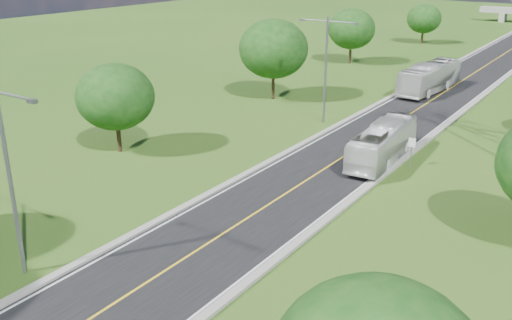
{
  "coord_description": "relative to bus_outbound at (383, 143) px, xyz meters",
  "views": [
    {
      "loc": [
        18.42,
        -2.52,
        15.8
      ],
      "look_at": [
        -0.95,
        25.96,
        3.0
      ],
      "focal_mm": 40.0,
      "sensor_mm": 36.0,
      "label": 1
    }
  ],
  "objects": [
    {
      "name": "speed_limit_sign",
      "position": [
        2.33,
        -0.04,
        0.08
      ],
      "size": [
        0.55,
        0.09,
        2.4
      ],
      "color": "slate",
      "rests_on": "ground"
    },
    {
      "name": "bus_outbound",
      "position": [
        0.0,
        0.0,
        0.0
      ],
      "size": [
        3.18,
        10.61,
        2.91
      ],
      "primitive_type": "imported",
      "rotation": [
        0.0,
        0.0,
        3.21
      ],
      "color": "silver",
      "rests_on": "road"
    },
    {
      "name": "streetlight_mid_left",
      "position": [
        -8.87,
        6.98,
        4.43
      ],
      "size": [
        5.9,
        0.25,
        10.0
      ],
      "color": "slate",
      "rests_on": "ground"
    },
    {
      "name": "streetlight_near_left",
      "position": [
        -8.87,
        -26.02,
        4.43
      ],
      "size": [
        5.9,
        0.25,
        10.0
      ],
      "color": "slate",
      "rests_on": "ground"
    },
    {
      "name": "bus_inbound",
      "position": [
        -4.52,
        24.88,
        0.23
      ],
      "size": [
        3.78,
        12.3,
        3.37
      ],
      "primitive_type": "imported",
      "rotation": [
        0.0,
        0.0,
        -0.08
      ],
      "color": "silver",
      "rests_on": "road"
    },
    {
      "name": "tree_lb",
      "position": [
        -18.87,
        -10.02,
        3.13
      ],
      "size": [
        6.3,
        6.3,
        7.33
      ],
      "color": "black",
      "rests_on": "ground"
    },
    {
      "name": "curb_left",
      "position": [
        -7.12,
        27.98,
        -1.41
      ],
      "size": [
        0.5,
        150.0,
        0.22
      ],
      "primitive_type": "cube",
      "color": "gray",
      "rests_on": "ground"
    },
    {
      "name": "curb_right",
      "position": [
        1.38,
        27.98,
        -1.41
      ],
      "size": [
        0.5,
        150.0,
        0.22
      ],
      "primitive_type": "cube",
      "color": "gray",
      "rests_on": "ground"
    },
    {
      "name": "road",
      "position": [
        -2.87,
        27.98,
        -1.49
      ],
      "size": [
        8.0,
        150.0,
        0.06
      ],
      "primitive_type": "cube",
      "color": "black",
      "rests_on": "ground"
    },
    {
      "name": "tree_lc",
      "position": [
        -17.87,
        11.98,
        4.06
      ],
      "size": [
        7.56,
        7.56,
        8.79
      ],
      "color": "black",
      "rests_on": "ground"
    },
    {
      "name": "tree_ld",
      "position": [
        -19.87,
        35.98,
        3.44
      ],
      "size": [
        6.72,
        6.72,
        7.82
      ],
      "color": "black",
      "rests_on": "ground"
    },
    {
      "name": "tree_le",
      "position": [
        -17.37,
        59.98,
        2.82
      ],
      "size": [
        5.88,
        5.88,
        6.84
      ],
      "color": "black",
      "rests_on": "ground"
    },
    {
      "name": "ground",
      "position": [
        -2.87,
        21.98,
        -1.52
      ],
      "size": [
        260.0,
        260.0,
        0.0
      ],
      "primitive_type": "plane",
      "color": "#295217",
      "rests_on": "ground"
    }
  ]
}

